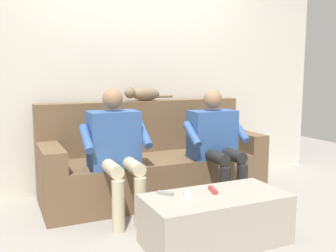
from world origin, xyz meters
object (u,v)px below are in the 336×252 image
object	(u,v)px
couch	(153,164)
person_left_seated	(216,139)
coffee_table	(215,219)
cat_on_backrest	(143,94)
remote_red	(213,190)
person_right_seated	(116,146)
remote_gray	(165,193)
remote_white	(187,195)

from	to	relation	value
couch	person_left_seated	distance (m)	0.69
coffee_table	cat_on_backrest	bearing A→B (deg)	-89.61
remote_red	couch	bearing A→B (deg)	-164.30
couch	person_right_seated	xyz separation A→B (m)	(0.49, 0.38, 0.29)
coffee_table	remote_gray	distance (m)	0.41
person_left_seated	cat_on_backrest	xyz separation A→B (m)	(0.50, -0.63, 0.41)
cat_on_backrest	remote_white	world-z (taller)	cat_on_backrest
couch	remote_red	bearing A→B (deg)	91.02
person_left_seated	remote_gray	distance (m)	1.06
cat_on_backrest	remote_white	bearing A→B (deg)	82.04
couch	remote_gray	world-z (taller)	couch
coffee_table	person_right_seated	bearing A→B (deg)	-59.19
coffee_table	remote_red	xyz separation A→B (m)	(-0.02, -0.07, 0.19)
person_left_seated	person_right_seated	world-z (taller)	person_right_seated
person_left_seated	cat_on_backrest	world-z (taller)	cat_on_backrest
coffee_table	remote_white	bearing A→B (deg)	-14.39
person_right_seated	remote_white	distance (m)	0.85
person_left_seated	cat_on_backrest	bearing A→B (deg)	-51.86
person_right_seated	remote_gray	bearing A→B (deg)	103.74
person_right_seated	remote_red	xyz separation A→B (m)	(-0.51, 0.74, -0.24)
remote_gray	remote_white	bearing A→B (deg)	9.54
coffee_table	remote_white	distance (m)	0.28
couch	remote_white	size ratio (longest dim) A/B	19.30
person_left_seated	cat_on_backrest	distance (m)	0.90
remote_white	person_right_seated	bearing A→B (deg)	39.67
person_left_seated	remote_red	xyz separation A→B (m)	(0.47, 0.73, -0.22)
couch	remote_white	bearing A→B (deg)	79.94
person_left_seated	remote_white	xyz separation A→B (m)	(0.69, 0.75, -0.22)
remote_white	remote_gray	size ratio (longest dim) A/B	0.94
person_left_seated	coffee_table	bearing A→B (deg)	58.66
remote_gray	remote_red	bearing A→B (deg)	36.55
person_right_seated	cat_on_backrest	size ratio (longest dim) A/B	2.07
person_left_seated	remote_red	bearing A→B (deg)	57.22
person_left_seated	remote_red	world-z (taller)	person_left_seated
person_left_seated	remote_red	size ratio (longest dim) A/B	7.27
person_left_seated	person_right_seated	xyz separation A→B (m)	(0.97, -0.02, 0.02)
remote_gray	remote_red	world-z (taller)	remote_red
cat_on_backrest	couch	bearing A→B (deg)	92.35
coffee_table	person_left_seated	distance (m)	1.03
person_left_seated	remote_white	bearing A→B (deg)	47.30
cat_on_backrest	remote_red	xyz separation A→B (m)	(-0.03, 1.36, -0.63)
person_right_seated	remote_red	size ratio (longest dim) A/B	7.48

